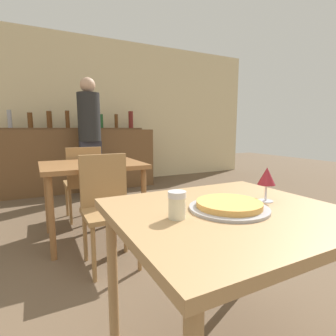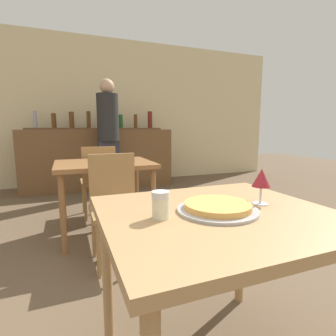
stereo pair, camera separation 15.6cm
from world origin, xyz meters
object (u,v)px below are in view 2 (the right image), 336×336
Objects in this scene: pizza_tray at (218,208)px; person_standing at (108,133)px; chair_far_side_front at (115,200)px; wine_glass at (261,179)px; cheese_shaker at (160,205)px; chair_far_side_back at (99,177)px.

person_standing is (0.09, 3.40, 0.25)m from pizza_tray.
wine_glass is (0.44, -1.18, 0.36)m from chair_far_side_front.
pizza_tray is 0.18× the size of person_standing.
pizza_tray is at bearing -91.58° from person_standing.
wine_glass is at bearing -69.37° from chair_far_side_front.
cheese_shaker is at bearing 177.62° from pizza_tray.
chair_far_side_front reaches higher than cheese_shaker.
chair_far_side_back is at bearing 90.00° from chair_far_side_front.
person_standing reaches higher than wine_glass.
wine_glass is at bearing -87.61° from person_standing.
chair_far_side_front is at bearing -97.83° from person_standing.
chair_far_side_front is 2.65× the size of pizza_tray.
chair_far_side_front is at bearing 110.63° from wine_glass.
cheese_shaker is 0.65× the size of wine_glass.
person_standing is (0.30, 2.20, 0.51)m from chair_far_side_front.
cheese_shaker is at bearing -95.67° from person_standing.
person_standing is at bearing 84.33° from cheese_shaker.
person_standing is at bearing 92.39° from wine_glass.
chair_far_side_front is at bearing 88.37° from cheese_shaker.
pizza_tray is (0.21, -2.30, 0.26)m from chair_far_side_back.
cheese_shaker is 0.06× the size of person_standing.
cheese_shaker is (-0.24, 0.01, 0.04)m from pizza_tray.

